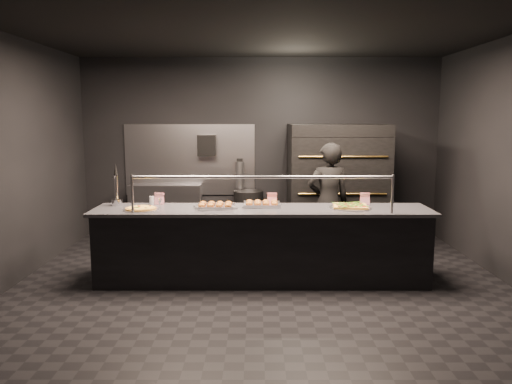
# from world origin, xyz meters

# --- Properties ---
(room) EXTENTS (6.04, 6.00, 3.00)m
(room) POSITION_xyz_m (-0.02, 0.05, 1.50)
(room) COLOR black
(room) RESTS_ON ground
(service_counter) EXTENTS (4.10, 0.78, 1.37)m
(service_counter) POSITION_xyz_m (0.00, -0.00, 0.46)
(service_counter) COLOR black
(service_counter) RESTS_ON ground
(pizza_oven) EXTENTS (1.50, 1.23, 1.91)m
(pizza_oven) POSITION_xyz_m (1.20, 1.90, 0.97)
(pizza_oven) COLOR black
(pizza_oven) RESTS_ON ground
(prep_shelf) EXTENTS (1.20, 0.35, 0.90)m
(prep_shelf) POSITION_xyz_m (-1.60, 2.32, 0.45)
(prep_shelf) COLOR #99999E
(prep_shelf) RESTS_ON ground
(towel_dispenser) EXTENTS (0.30, 0.20, 0.35)m
(towel_dispenser) POSITION_xyz_m (-0.90, 2.39, 1.55)
(towel_dispenser) COLOR black
(towel_dispenser) RESTS_ON room
(fire_extinguisher) EXTENTS (0.14, 0.14, 0.51)m
(fire_extinguisher) POSITION_xyz_m (-0.35, 2.40, 1.06)
(fire_extinguisher) COLOR #B2B2B7
(fire_extinguisher) RESTS_ON room
(beer_tap) EXTENTS (0.14, 0.19, 0.53)m
(beer_tap) POSITION_xyz_m (-1.82, 0.20, 1.07)
(beer_tap) COLOR silver
(beer_tap) RESTS_ON service_counter
(round_pizza) EXTENTS (0.42, 0.42, 0.03)m
(round_pizza) POSITION_xyz_m (-1.45, -0.11, 0.94)
(round_pizza) COLOR silver
(round_pizza) RESTS_ON service_counter
(slider_tray_a) EXTENTS (0.55, 0.48, 0.07)m
(slider_tray_a) POSITION_xyz_m (-0.57, 0.03, 0.95)
(slider_tray_a) COLOR silver
(slider_tray_a) RESTS_ON service_counter
(slider_tray_b) EXTENTS (0.49, 0.38, 0.07)m
(slider_tray_b) POSITION_xyz_m (-0.00, 0.15, 0.95)
(slider_tray_b) COLOR silver
(slider_tray_b) RESTS_ON service_counter
(square_pizza) EXTENTS (0.52, 0.52, 0.05)m
(square_pizza) POSITION_xyz_m (1.08, 0.03, 0.94)
(square_pizza) COLOR silver
(square_pizza) RESTS_ON service_counter
(condiment_jar) EXTENTS (0.16, 0.06, 0.10)m
(condiment_jar) POSITION_xyz_m (-1.37, 0.28, 0.97)
(condiment_jar) COLOR silver
(condiment_jar) RESTS_ON service_counter
(tent_cards) EXTENTS (2.74, 0.04, 0.15)m
(tent_cards) POSITION_xyz_m (0.05, 0.28, 1.00)
(tent_cards) COLOR white
(tent_cards) RESTS_ON service_counter
(trash_bin) EXTENTS (0.49, 0.49, 0.82)m
(trash_bin) POSITION_xyz_m (-0.20, 2.15, 0.41)
(trash_bin) COLOR black
(trash_bin) RESTS_ON ground
(worker) EXTENTS (0.67, 0.50, 1.67)m
(worker) POSITION_xyz_m (0.94, 0.96, 0.84)
(worker) COLOR black
(worker) RESTS_ON ground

